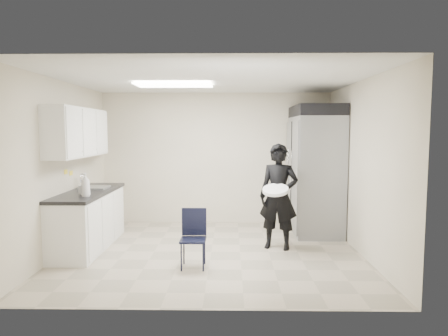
{
  "coord_description": "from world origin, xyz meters",
  "views": [
    {
      "loc": [
        0.29,
        -5.96,
        1.85
      ],
      "look_at": [
        0.19,
        0.2,
        1.27
      ],
      "focal_mm": 32.0,
      "sensor_mm": 36.0,
      "label": 1
    }
  ],
  "objects_px": {
    "lower_counter": "(89,221)",
    "folding_chair": "(193,240)",
    "man_tuxedo": "(279,196)",
    "commercial_fridge": "(315,175)"
  },
  "relations": [
    {
      "from": "lower_counter",
      "to": "folding_chair",
      "type": "bearing_deg",
      "value": -27.53
    },
    {
      "from": "lower_counter",
      "to": "folding_chair",
      "type": "relative_size",
      "value": 2.48
    },
    {
      "from": "lower_counter",
      "to": "commercial_fridge",
      "type": "xyz_separation_m",
      "value": [
        3.78,
        1.07,
        0.62
      ]
    },
    {
      "from": "lower_counter",
      "to": "man_tuxedo",
      "type": "relative_size",
      "value": 1.15
    },
    {
      "from": "lower_counter",
      "to": "man_tuxedo",
      "type": "distance_m",
      "value": 3.02
    },
    {
      "from": "folding_chair",
      "to": "man_tuxedo",
      "type": "bearing_deg",
      "value": 36.22
    },
    {
      "from": "commercial_fridge",
      "to": "folding_chair",
      "type": "distance_m",
      "value": 2.92
    },
    {
      "from": "commercial_fridge",
      "to": "man_tuxedo",
      "type": "distance_m",
      "value": 1.34
    },
    {
      "from": "lower_counter",
      "to": "folding_chair",
      "type": "xyz_separation_m",
      "value": [
        1.74,
        -0.91,
        -0.05
      ]
    },
    {
      "from": "lower_counter",
      "to": "man_tuxedo",
      "type": "bearing_deg",
      "value": 0.18
    }
  ]
}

